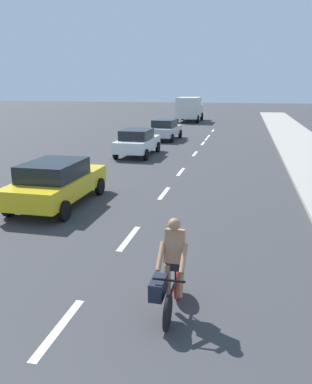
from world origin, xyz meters
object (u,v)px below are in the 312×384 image
(cyclist, at_px, (171,272))
(parked_car_silver, at_px, (165,129))
(delivery_truck, at_px, (190,109))
(parked_car_yellow, at_px, (57,181))
(parked_car_white, at_px, (137,142))

(cyclist, xyz_separation_m, parked_car_silver, (-4.85, 23.25, 0.01))
(cyclist, bearing_deg, parked_car_silver, -78.39)
(delivery_truck, bearing_deg, parked_car_yellow, -89.39)
(cyclist, height_order, parked_car_white, cyclist)
(parked_car_yellow, bearing_deg, delivery_truck, 90.10)
(cyclist, xyz_separation_m, parked_car_yellow, (-5.09, 5.70, 0.01))
(parked_car_silver, bearing_deg, cyclist, -75.32)
(cyclist, relative_size, delivery_truck, 0.29)
(parked_car_white, height_order, parked_car_silver, same)
(parked_car_white, bearing_deg, parked_car_yellow, -89.68)
(cyclist, bearing_deg, parked_car_white, -72.65)
(parked_car_white, height_order, delivery_truck, delivery_truck)
(parked_car_yellow, distance_m, parked_car_silver, 17.55)
(parked_car_white, distance_m, parked_car_silver, 7.27)
(parked_car_white, xyz_separation_m, parked_car_silver, (0.20, 7.26, -0.00))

